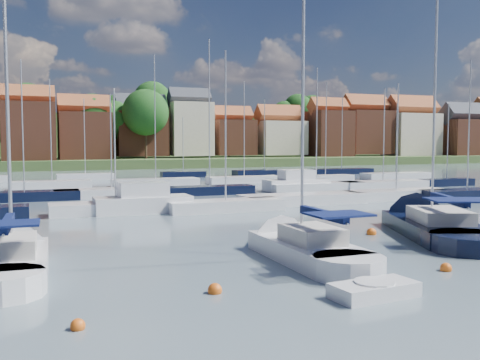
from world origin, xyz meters
name	(u,v)px	position (x,y,z in m)	size (l,w,h in m)	color
ground	(156,188)	(0.00, 40.00, 0.00)	(260.00, 260.00, 0.00)	#4B5866
sailboat_left	(13,259)	(-13.64, 4.65, 0.36)	(3.02, 10.27, 13.91)	silver
sailboat_centre	(294,247)	(-1.66, 2.82, 0.36)	(2.85, 10.65, 14.51)	silver
sailboat_navy	(423,224)	(8.67, 6.37, 0.34)	(8.50, 14.25, 19.10)	black
tender	(374,290)	(-2.29, -4.23, 0.25)	(3.07, 1.64, 0.64)	silver
buoy_b	(78,329)	(-11.74, -3.84, 0.00)	(0.42, 0.42, 0.42)	#D85914
buoy_c	(215,293)	(-7.08, -1.83, 0.00)	(0.50, 0.50, 0.50)	#D85914
buoy_d	(446,271)	(2.60, -2.18, 0.00)	(0.46, 0.46, 0.46)	#D85914
buoy_e	(371,235)	(4.81, 6.03, 0.00)	(0.55, 0.55, 0.55)	#D85914
buoy_h	(426,243)	(5.89, 2.85, 0.00)	(0.45, 0.45, 0.45)	#D85914
marina_field	(184,187)	(1.91, 35.15, 0.43)	(79.62, 41.41, 15.93)	silver
far_shore_town	(91,144)	(2.23, 132.67, 4.61)	(212.46, 90.00, 22.27)	#475B2D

